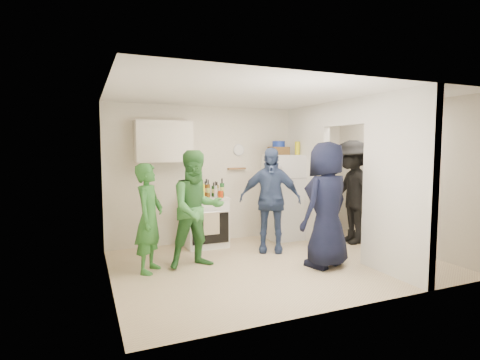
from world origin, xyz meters
The scene contains 39 objects.
floor centered at (0.00, 0.00, 0.00)m, with size 4.80×4.80×0.00m, color beige.
wall_back centered at (0.00, 1.70, 1.25)m, with size 4.80×4.80×0.00m, color silver.
wall_front centered at (0.00, -1.70, 1.25)m, with size 4.80×4.80×0.00m, color silver.
wall_left centered at (-2.40, 0.00, 1.25)m, with size 3.40×3.40×0.00m, color silver.
wall_right centered at (2.40, 0.00, 1.25)m, with size 3.40×3.40×0.00m, color silver.
ceiling centered at (0.00, 0.00, 2.50)m, with size 4.80×4.80×0.00m, color white.
partition_pier_back centered at (1.20, 1.10, 1.25)m, with size 0.12×1.20×2.50m, color silver.
partition_pier_front centered at (1.20, -1.10, 1.25)m, with size 0.12×1.20×2.50m, color silver.
partition_header centered at (1.20, 0.00, 2.30)m, with size 0.12×1.00×0.40m, color silver.
stove centered at (-0.72, 1.37, 0.44)m, with size 0.74×0.61×0.88m, color white.
upper_cabinet centered at (-1.40, 1.52, 1.85)m, with size 0.95×0.34×0.70m, color silver.
fridge centered at (0.85, 1.34, 0.80)m, with size 0.66×0.64×1.61m, color silver.
wicker_basket centered at (0.75, 1.39, 1.68)m, with size 0.35×0.25×0.15m, color brown.
blue_bowl centered at (0.75, 1.39, 1.81)m, with size 0.24×0.24×0.11m, color navy.
yellow_cup_stack_top centered at (1.07, 1.24, 1.73)m, with size 0.09×0.09×0.25m, color yellow.
wall_clock centered at (0.05, 1.68, 1.70)m, with size 0.22×0.22×0.03m, color white.
spice_shelf centered at (0.00, 1.65, 1.35)m, with size 0.35×0.08×0.03m, color olive.
nook_window centered at (2.38, 0.20, 1.65)m, with size 0.03×0.70×0.80m, color black.
nook_window_frame centered at (2.36, 0.20, 1.65)m, with size 0.04×0.76×0.86m, color white.
nook_valance centered at (2.34, 0.20, 2.00)m, with size 0.04×0.82×0.18m, color white.
yellow_cup_stack_stove centered at (-0.84, 1.15, 1.00)m, with size 0.09×0.09×0.25m, color #F5F714.
red_cup centered at (-0.50, 1.17, 0.94)m, with size 0.09×0.09×0.12m, color #A92E0B.
person_green_left centered at (-1.85, 0.37, 0.77)m, with size 0.56×0.37×1.53m, color #357930.
person_green_center centered at (-1.17, 0.32, 0.86)m, with size 0.83×0.65×1.71m, color #387F40.
person_denim centered at (0.19, 0.65, 0.87)m, with size 1.03×0.43×1.75m, color #364377.
person_navy centered at (0.58, -0.40, 0.92)m, with size 0.90×0.58×1.84m, color black.
person_nook centered at (1.82, 0.57, 0.94)m, with size 1.21×0.70×1.88m, color black.
bottle_a centered at (-1.01, 1.48, 1.03)m, with size 0.06×0.06×0.30m, color maroon.
bottle_b centered at (-0.90, 1.29, 1.04)m, with size 0.06×0.06×0.32m, color #1F571D.
bottle_c centered at (-0.78, 1.52, 1.01)m, with size 0.07×0.07×0.26m, color #A2A8B0.
bottle_d centered at (-0.68, 1.31, 1.03)m, with size 0.06×0.06×0.31m, color brown.
bottle_e centered at (-0.63, 1.56, 1.03)m, with size 0.08×0.08×0.30m, color gray.
bottle_f centered at (-0.55, 1.39, 1.00)m, with size 0.08×0.08×0.25m, color #143915.
bottle_g centered at (-0.45, 1.49, 1.00)m, with size 0.07×0.07×0.25m, color olive.
bottle_h centered at (-1.02, 1.27, 1.01)m, with size 0.07×0.07×0.27m, color #A2A6AE.
bottle_i centered at (-0.68, 1.48, 1.01)m, with size 0.06×0.06×0.27m, color #54260E.
bottle_j centered at (-0.44, 1.27, 1.04)m, with size 0.07×0.07×0.33m, color #1F5B25.
bottle_k centered at (-0.96, 1.41, 1.03)m, with size 0.06×0.06×0.31m, color brown.
bottle_l centered at (-0.57, 1.22, 1.02)m, with size 0.06×0.06×0.28m, color #A6AAB6.
Camera 1 is at (-2.68, -4.88, 1.76)m, focal length 28.00 mm.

